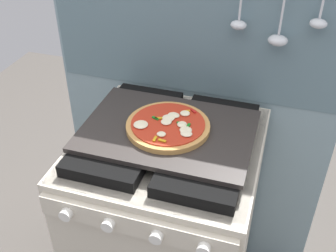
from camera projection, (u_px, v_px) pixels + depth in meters
kitchen_backsplash at (193, 108)px, 1.64m from camera, size 1.10×0.09×1.55m
stove at (168, 227)px, 1.58m from camera, size 0.60×0.64×0.90m
baking_tray at (168, 131)px, 1.31m from camera, size 0.54×0.38×0.02m
pizza_left at (169, 126)px, 1.30m from camera, size 0.27×0.27×0.03m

